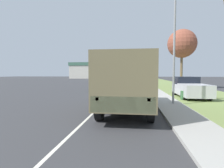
% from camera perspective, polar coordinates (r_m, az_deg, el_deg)
% --- Properties ---
extents(ground_plane, '(180.00, 180.00, 0.00)m').
position_cam_1_polar(ground_plane, '(38.81, 4.09, 0.25)').
color(ground_plane, '#38383A').
extents(lane_centre_stripe, '(0.12, 120.00, 0.00)m').
position_cam_1_polar(lane_centre_stripe, '(38.81, 4.09, 0.26)').
color(lane_centre_stripe, silver).
rests_on(lane_centre_stripe, ground).
extents(sidewalk_right, '(1.80, 120.00, 0.12)m').
position_cam_1_polar(sidewalk_right, '(38.82, 10.74, 0.29)').
color(sidewalk_right, '#ADAAA3').
rests_on(sidewalk_right, ground).
extents(grass_strip_right, '(7.00, 120.00, 0.02)m').
position_cam_1_polar(grass_strip_right, '(39.33, 17.15, 0.17)').
color(grass_strip_right, olive).
rests_on(grass_strip_right, ground).
extents(military_truck, '(2.53, 7.40, 2.99)m').
position_cam_1_polar(military_truck, '(9.81, 4.82, 0.85)').
color(military_truck, '#606647').
rests_on(military_truck, ground).
extents(car_nearest_ahead, '(1.91, 4.20, 1.50)m').
position_cam_1_polar(car_nearest_ahead, '(21.23, -2.84, -0.48)').
color(car_nearest_ahead, '#336B3D').
rests_on(car_nearest_ahead, ground).
extents(car_second_ahead, '(1.72, 4.23, 1.39)m').
position_cam_1_polar(car_second_ahead, '(29.98, 6.99, 0.54)').
color(car_second_ahead, maroon).
rests_on(car_second_ahead, ground).
extents(car_third_ahead, '(1.78, 4.72, 1.38)m').
position_cam_1_polar(car_third_ahead, '(43.43, 1.79, 1.43)').
color(car_third_ahead, navy).
rests_on(car_third_ahead, ground).
extents(car_fourth_ahead, '(1.92, 4.22, 1.67)m').
position_cam_1_polar(car_fourth_ahead, '(57.60, 6.71, 1.99)').
color(car_fourth_ahead, silver).
rests_on(car_fourth_ahead, ground).
extents(pickup_truck, '(2.10, 5.07, 1.80)m').
position_cam_1_polar(pickup_truck, '(17.11, 24.02, -1.06)').
color(pickup_truck, silver).
rests_on(pickup_truck, grass_strip_right).
extents(lamp_post, '(1.69, 0.24, 7.57)m').
position_cam_1_polar(lamp_post, '(12.46, 18.81, 14.69)').
color(lamp_post, gray).
rests_on(lamp_post, sidewalk_right).
extents(tree_mid_right, '(3.97, 3.97, 8.29)m').
position_cam_1_polar(tree_mid_right, '(26.98, 21.87, 12.06)').
color(tree_mid_right, brown).
rests_on(tree_mid_right, grass_strip_right).
extents(utility_box, '(0.55, 0.45, 0.70)m').
position_cam_1_polar(utility_box, '(15.25, 22.62, -3.41)').
color(utility_box, '#3D7042').
rests_on(utility_box, grass_strip_right).
extents(building_distant, '(13.43, 10.55, 7.07)m').
position_cam_1_polar(building_distant, '(81.24, -8.32, 4.37)').
color(building_distant, beige).
rests_on(building_distant, ground).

